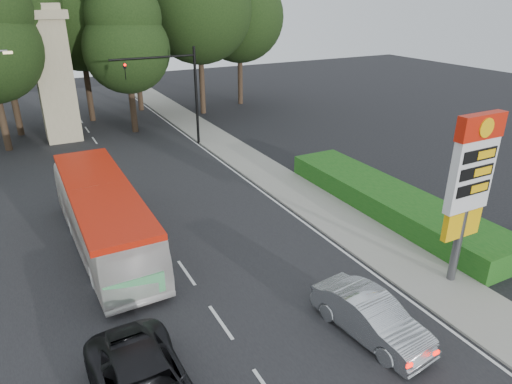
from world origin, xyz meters
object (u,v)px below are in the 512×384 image
sedan_silver (371,317)px  traffic_signal_mast (178,84)px  gas_station_pylon (471,179)px  monument (54,74)px  transit_bus (104,218)px

sedan_silver → traffic_signal_mast: bearing=79.4°
gas_station_pylon → traffic_signal_mast: 22.29m
monument → sedan_silver: monument is taller
gas_station_pylon → monument: (-11.20, 28.01, 0.66)m
monument → transit_bus: 19.21m
traffic_signal_mast → transit_bus: bearing=-122.3°
gas_station_pylon → sedan_silver: size_ratio=1.55×
traffic_signal_mast → sedan_silver: traffic_signal_mast is taller
gas_station_pylon → monument: size_ratio=0.68×
gas_station_pylon → sedan_silver: gas_station_pylon is taller
transit_bus → sedan_silver: bearing=-58.1°
traffic_signal_mast → sedan_silver: (-1.47, -22.90, -3.94)m
gas_station_pylon → transit_bus: gas_station_pylon is taller
traffic_signal_mast → sedan_silver: 23.29m
traffic_signal_mast → transit_bus: (-8.12, -12.87, -3.17)m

